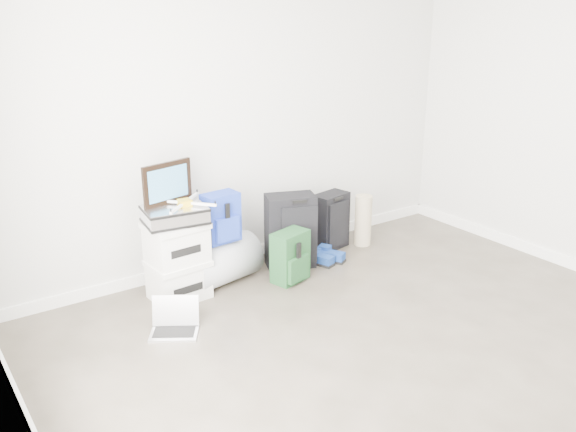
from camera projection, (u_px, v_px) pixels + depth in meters
ground at (458, 390)px, 3.72m from camera, size 5.00×5.00×0.00m
room_envelope at (485, 107)px, 3.16m from camera, size 4.52×5.02×2.71m
boxes_stack at (178, 261)px, 4.78m from camera, size 0.47×0.39×0.63m
briefcase at (175, 215)px, 4.66m from camera, size 0.50×0.39×0.13m
painting at (167, 183)px, 4.66m from camera, size 0.43×0.12×0.33m
drone at (185, 203)px, 4.66m from camera, size 0.40×0.40×0.05m
duffel_bag at (221, 261)px, 5.09m from camera, size 0.68×0.49×0.38m
blue_backpack at (221, 219)px, 4.94m from camera, size 0.30×0.23×0.41m
large_suitcase at (291, 231)px, 5.37m from camera, size 0.48×0.40×0.66m
green_backpack at (291, 258)px, 5.11m from camera, size 0.35×0.29×0.44m
carry_on at (331, 221)px, 5.79m from camera, size 0.38×0.28×0.54m
shoes at (325, 258)px, 5.53m from camera, size 0.33×0.29×0.09m
rolled_rug at (363, 220)px, 5.88m from camera, size 0.16×0.16×0.50m
laptop at (175, 323)px, 4.37m from camera, size 0.41×0.38×0.24m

